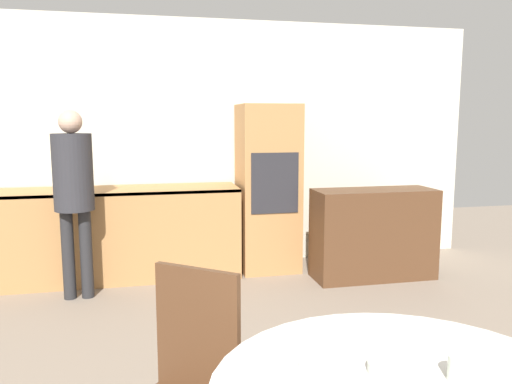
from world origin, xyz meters
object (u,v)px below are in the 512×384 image
(sideboard, at_px, (373,234))
(bowl_centre, at_px, (396,368))
(oven_unit, at_px, (268,188))
(chair_far_left, at_px, (186,383))
(bowl_near, at_px, (324,366))
(person_standing, at_px, (74,184))
(cup, at_px, (462,368))

(sideboard, height_order, bowl_centre, sideboard)
(oven_unit, distance_m, chair_far_left, 3.36)
(bowl_near, bearing_deg, oven_unit, 78.96)
(sideboard, distance_m, person_standing, 2.85)
(chair_far_left, distance_m, cup, 1.02)
(oven_unit, distance_m, cup, 3.76)
(chair_far_left, relative_size, person_standing, 0.60)
(sideboard, xyz_separation_m, person_standing, (-2.79, 0.02, 0.58))
(sideboard, distance_m, chair_far_left, 3.33)
(sideboard, relative_size, person_standing, 0.73)
(bowl_centre, bearing_deg, person_standing, 113.27)
(oven_unit, relative_size, person_standing, 1.05)
(cup, distance_m, bowl_near, 0.41)
(person_standing, xyz_separation_m, cup, (1.53, -3.23, -0.20))
(cup, bearing_deg, person_standing, 115.30)
(sideboard, relative_size, bowl_near, 7.63)
(bowl_centre, bearing_deg, oven_unit, 82.42)
(bowl_near, relative_size, bowl_centre, 0.90)
(oven_unit, bearing_deg, chair_far_left, -109.24)
(sideboard, bearing_deg, bowl_near, -118.18)
(oven_unit, xyz_separation_m, bowl_centre, (-0.49, -3.66, -0.06))
(person_standing, xyz_separation_m, bowl_near, (1.14, -3.11, -0.21))
(cup, bearing_deg, sideboard, 68.54)
(chair_far_left, bearing_deg, cup, 1.84)
(sideboard, relative_size, bowl_centre, 6.88)
(oven_unit, height_order, sideboard, oven_unit)
(sideboard, xyz_separation_m, bowl_centre, (-1.44, -3.13, 0.35))
(chair_far_left, bearing_deg, oven_unit, 109.42)
(bowl_near, xyz_separation_m, bowl_centre, (0.22, -0.04, -0.01))
(bowl_near, distance_m, bowl_centre, 0.22)
(person_standing, bearing_deg, bowl_centre, -66.73)
(oven_unit, height_order, person_standing, oven_unit)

